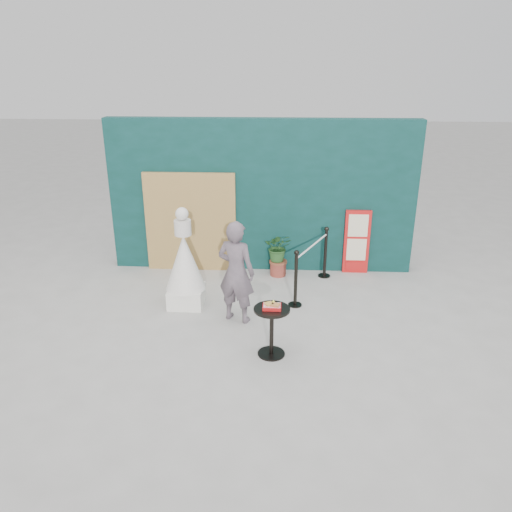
% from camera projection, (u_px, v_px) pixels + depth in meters
% --- Properties ---
extents(ground, '(60.00, 60.00, 0.00)m').
position_uv_depth(ground, '(252.00, 347.00, 7.46)').
color(ground, '#ADAAA5').
rests_on(ground, ground).
extents(back_wall, '(6.00, 0.30, 3.00)m').
position_uv_depth(back_wall, '(262.00, 196.00, 9.84)').
color(back_wall, '#0A2E29').
rests_on(back_wall, ground).
extents(bamboo_fence, '(1.80, 0.08, 2.00)m').
position_uv_depth(bamboo_fence, '(191.00, 223.00, 9.90)').
color(bamboo_fence, tan).
rests_on(bamboo_fence, ground).
extents(woman, '(0.72, 0.60, 1.71)m').
position_uv_depth(woman, '(236.00, 272.00, 7.96)').
color(woman, slate).
rests_on(woman, ground).
extents(menu_board, '(0.50, 0.07, 1.30)m').
position_uv_depth(menu_board, '(357.00, 242.00, 9.87)').
color(menu_board, red).
rests_on(menu_board, ground).
extents(statue, '(0.69, 0.69, 1.77)m').
position_uv_depth(statue, '(185.00, 267.00, 8.51)').
color(statue, white).
rests_on(statue, ground).
extents(cafe_table, '(0.52, 0.52, 0.75)m').
position_uv_depth(cafe_table, '(272.00, 324.00, 7.11)').
color(cafe_table, black).
rests_on(cafe_table, ground).
extents(food_basket, '(0.26, 0.19, 0.11)m').
position_uv_depth(food_basket, '(272.00, 306.00, 7.00)').
color(food_basket, red).
rests_on(food_basket, cafe_table).
extents(planter, '(0.52, 0.45, 0.88)m').
position_uv_depth(planter, '(278.00, 251.00, 9.78)').
color(planter, '#963E31').
rests_on(planter, ground).
extents(stanchion_barrier, '(0.84, 1.54, 1.03)m').
position_uv_depth(stanchion_barrier, '(311.00, 265.00, 9.15)').
color(stanchion_barrier, black).
rests_on(stanchion_barrier, ground).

